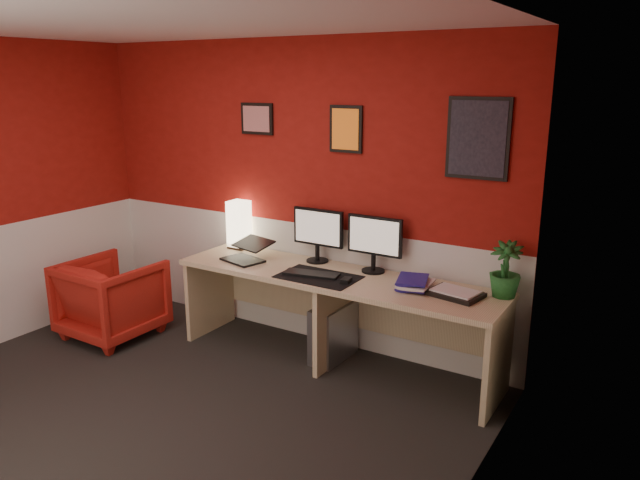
{
  "coord_description": "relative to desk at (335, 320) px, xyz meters",
  "views": [
    {
      "loc": [
        2.83,
        -2.43,
        2.18
      ],
      "look_at": [
        0.6,
        1.21,
        1.05
      ],
      "focal_mm": 34.4,
      "sensor_mm": 36.0,
      "label": 1
    }
  ],
  "objects": [
    {
      "name": "wainscot_right",
      "position": [
        1.38,
        -1.41,
        0.14
      ],
      "size": [
        0.01,
        3.5,
        1.0
      ],
      "primitive_type": "cube",
      "color": "silver",
      "rests_on": "ground"
    },
    {
      "name": "keyboard",
      "position": [
        -0.15,
        -0.11,
        0.38
      ],
      "size": [
        0.44,
        0.22,
        0.02
      ],
      "primitive_type": "cube",
      "rotation": [
        0.0,
        0.0,
        0.21
      ],
      "color": "black",
      "rests_on": "desk_mat"
    },
    {
      "name": "zen_tray",
      "position": [
        0.94,
        0.04,
        0.38
      ],
      "size": [
        0.39,
        0.31,
        0.03
      ],
      "primitive_type": "cube",
      "rotation": [
        0.0,
        0.0,
        -0.18
      ],
      "color": "black",
      "rests_on": "desk"
    },
    {
      "name": "art_right",
      "position": [
        0.93,
        0.33,
        1.42
      ],
      "size": [
        0.44,
        0.02,
        0.56
      ],
      "primitive_type": "cube",
      "color": "black",
      "rests_on": "wall_back"
    },
    {
      "name": "mouse",
      "position": [
        0.16,
        -0.12,
        0.39
      ],
      "size": [
        0.07,
        0.11,
        0.03
      ],
      "primitive_type": "cube",
      "rotation": [
        0.0,
        0.0,
        0.14
      ],
      "color": "black",
      "rests_on": "desk_mat"
    },
    {
      "name": "book_top",
      "position": [
        0.52,
        -0.01,
        0.43
      ],
      "size": [
        0.28,
        0.33,
        0.03
      ],
      "primitive_type": "imported",
      "rotation": [
        0.0,
        0.0,
        0.28
      ],
      "color": "navy",
      "rests_on": "book_middle"
    },
    {
      "name": "art_center",
      "position": [
        -0.1,
        0.33,
        1.44
      ],
      "size": [
        0.28,
        0.02,
        0.36
      ],
      "primitive_type": "cube",
      "color": "orange",
      "rests_on": "wall_back"
    },
    {
      "name": "monitor_right",
      "position": [
        0.21,
        0.23,
        0.66
      ],
      "size": [
        0.45,
        0.06,
        0.58
      ],
      "primitive_type": "cube",
      "color": "black",
      "rests_on": "desk"
    },
    {
      "name": "armchair",
      "position": [
        -1.92,
        -0.53,
        -0.03
      ],
      "size": [
        0.73,
        0.75,
        0.68
      ],
      "primitive_type": "imported",
      "rotation": [
        0.0,
        0.0,
        3.13
      ],
      "color": "#B51E14",
      "rests_on": "ground"
    },
    {
      "name": "wall_back",
      "position": [
        -0.61,
        0.34,
        0.89
      ],
      "size": [
        4.0,
        0.01,
        2.5
      ],
      "primitive_type": "cube",
      "color": "maroon",
      "rests_on": "ground"
    },
    {
      "name": "ground",
      "position": [
        -0.61,
        -1.41,
        -0.36
      ],
      "size": [
        4.0,
        3.5,
        0.01
      ],
      "primitive_type": "cube",
      "color": "black",
      "rests_on": "ground"
    },
    {
      "name": "desk",
      "position": [
        0.0,
        0.0,
        0.0
      ],
      "size": [
        2.6,
        0.65,
        0.73
      ],
      "primitive_type": "cube",
      "color": "tan",
      "rests_on": "ground"
    },
    {
      "name": "book_bottom",
      "position": [
        0.52,
        0.03,
        0.38
      ],
      "size": [
        0.26,
        0.32,
        0.03
      ],
      "primitive_type": "imported",
      "rotation": [
        0.0,
        0.0,
        0.16
      ],
      "color": "navy",
      "rests_on": "desk"
    },
    {
      "name": "desk_mat",
      "position": [
        -0.08,
        -0.11,
        0.37
      ],
      "size": [
        0.6,
        0.38,
        0.01
      ],
      "primitive_type": "cube",
      "color": "black",
      "rests_on": "desk"
    },
    {
      "name": "art_left",
      "position": [
        -0.96,
        0.33,
        1.49
      ],
      "size": [
        0.32,
        0.02,
        0.26
      ],
      "primitive_type": "cube",
      "color": "red",
      "rests_on": "wall_back"
    },
    {
      "name": "monitor_left",
      "position": [
        -0.3,
        0.23,
        0.66
      ],
      "size": [
        0.45,
        0.06,
        0.58
      ],
      "primitive_type": "cube",
      "color": "black",
      "rests_on": "desk"
    },
    {
      "name": "book_middle",
      "position": [
        0.54,
        0.02,
        0.4
      ],
      "size": [
        0.24,
        0.31,
        0.02
      ],
      "primitive_type": "imported",
      "rotation": [
        0.0,
        0.0,
        0.08
      ],
      "color": "silver",
      "rests_on": "book_bottom"
    },
    {
      "name": "wall_right",
      "position": [
        1.39,
        -1.41,
        0.89
      ],
      "size": [
        0.01,
        3.5,
        2.5
      ],
      "primitive_type": "cube",
      "color": "maroon",
      "rests_on": "ground"
    },
    {
      "name": "pc_tower",
      "position": [
        -0.05,
        0.07,
        -0.14
      ],
      "size": [
        0.21,
        0.46,
        0.45
      ],
      "primitive_type": "cube",
      "rotation": [
        0.0,
        0.0,
        -0.03
      ],
      "color": "#99999E",
      "rests_on": "ground"
    },
    {
      "name": "laptop",
      "position": [
        -0.83,
        -0.08,
        0.47
      ],
      "size": [
        0.38,
        0.3,
        0.22
      ],
      "primitive_type": "cube",
      "rotation": [
        0.0,
        0.0,
        -0.24
      ],
      "color": "black",
      "rests_on": "desk"
    },
    {
      "name": "potted_plant",
      "position": [
        1.22,
        0.2,
        0.56
      ],
      "size": [
        0.23,
        0.23,
        0.39
      ],
      "primitive_type": "imported",
      "rotation": [
        0.0,
        0.0,
        0.05
      ],
      "color": "#19591E",
      "rests_on": "desk"
    },
    {
      "name": "wainscot_back",
      "position": [
        -0.61,
        0.34,
        0.14
      ],
      "size": [
        4.0,
        0.01,
        1.0
      ],
      "primitive_type": "cube",
      "color": "silver",
      "rests_on": "ground"
    },
    {
      "name": "shoji_lamp",
      "position": [
        -1.11,
        0.23,
        0.56
      ],
      "size": [
        0.16,
        0.16,
        0.4
      ],
      "primitive_type": "cube",
      "color": "#FFE5B2",
      "rests_on": "desk"
    },
    {
      "name": "ceiling",
      "position": [
        -0.61,
        -1.41,
        2.13
      ],
      "size": [
        4.0,
        3.5,
        0.01
      ],
      "primitive_type": "cube",
      "color": "white",
      "rests_on": "ground"
    }
  ]
}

